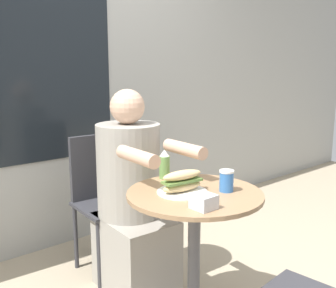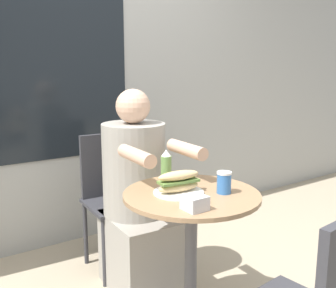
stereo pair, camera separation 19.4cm
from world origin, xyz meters
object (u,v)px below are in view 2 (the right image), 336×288
drink_cup (224,182)px  cafe_table (191,233)px  seated_diner (138,205)px  sandwich_on_plate (179,184)px  condiment_bottle (166,164)px  diner_chair (112,188)px

drink_cup → cafe_table: bearing=143.7°
cafe_table → seated_diner: (0.01, 0.52, -0.02)m
cafe_table → drink_cup: size_ratio=7.10×
sandwich_on_plate → condiment_bottle: bearing=68.6°
seated_diner → sandwich_on_plate: seated_diner is taller
seated_diner → drink_cup: bearing=104.3°
diner_chair → condiment_bottle: bearing=96.2°
cafe_table → condiment_bottle: size_ratio=4.73×
seated_diner → condiment_bottle: seated_diner is taller
diner_chair → sandwich_on_plate: 0.87m
diner_chair → drink_cup: diner_chair is taller
seated_diner → sandwich_on_plate: (-0.06, -0.49, 0.26)m
seated_diner → drink_cup: (0.11, -0.60, 0.27)m
sandwich_on_plate → drink_cup: 0.21m
diner_chair → seated_diner: (-0.01, -0.35, -0.01)m
seated_diner → condiment_bottle: bearing=101.8°
drink_cup → sandwich_on_plate: bearing=145.8°
seated_diner → condiment_bottle: (0.04, -0.24, 0.29)m
seated_diner → sandwich_on_plate: 0.55m
condiment_bottle → sandwich_on_plate: bearing=-111.4°
sandwich_on_plate → drink_cup: size_ratio=2.31×
seated_diner → drink_cup: size_ratio=11.57×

